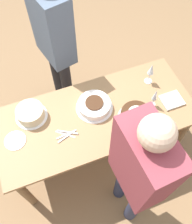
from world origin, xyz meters
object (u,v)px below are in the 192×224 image
object	(u,v)px
cake_center_white	(94,105)
wine_glass_far	(155,95)
wine_glass_near	(151,70)
person_cutting	(139,172)
cake_front_chocolate	(136,116)
cake_back_decorated	(30,113)
person_watching	(54,39)

from	to	relation	value
cake_center_white	wine_glass_far	xyz separation A→B (m)	(0.47, -0.14, 0.10)
wine_glass_near	person_cutting	bearing A→B (deg)	-123.25
cake_center_white	cake_front_chocolate	size ratio (longest dim) A/B	1.05
cake_front_chocolate	person_cutting	bearing A→B (deg)	-116.76
cake_back_decorated	person_watching	size ratio (longest dim) A/B	0.16
cake_center_white	cake_front_chocolate	xyz separation A→B (m)	(0.28, -0.22, 0.01)
cake_back_decorated	wine_glass_near	size ratio (longest dim) A/B	1.22
wine_glass_near	person_cutting	distance (m)	0.93
cake_front_chocolate	cake_back_decorated	xyz separation A→B (m)	(-0.79, 0.33, 0.01)
cake_back_decorated	person_cutting	distance (m)	0.99
wine_glass_far	person_watching	size ratio (longest dim) A/B	0.13
cake_center_white	cake_back_decorated	xyz separation A→B (m)	(-0.51, 0.11, 0.01)
cake_back_decorated	wine_glass_far	bearing A→B (deg)	-14.34
person_watching	wine_glass_far	bearing A→B (deg)	23.34
person_cutting	cake_center_white	bearing A→B (deg)	-0.11
cake_center_white	cake_front_chocolate	world-z (taller)	cake_front_chocolate
cake_center_white	cake_back_decorated	distance (m)	0.52
cake_back_decorated	wine_glass_far	world-z (taller)	wine_glass_far
cake_front_chocolate	cake_back_decorated	size ratio (longest dim) A/B	1.13
wine_glass_far	person_cutting	world-z (taller)	person_cutting
cake_back_decorated	person_cutting	size ratio (longest dim) A/B	0.16
wine_glass_near	wine_glass_far	bearing A→B (deg)	-109.13
cake_front_chocolate	person_watching	xyz separation A→B (m)	(-0.40, 0.88, 0.19)
person_cutting	wine_glass_near	bearing A→B (deg)	-36.79
cake_front_chocolate	person_cutting	world-z (taller)	person_cutting
cake_front_chocolate	person_cutting	size ratio (longest dim) A/B	0.18
wine_glass_near	person_cutting	size ratio (longest dim) A/B	0.13
wine_glass_far	person_watching	distance (m)	1.01
wine_glass_near	person_watching	xyz separation A→B (m)	(-0.68, 0.57, 0.09)
cake_center_white	cake_front_chocolate	distance (m)	0.35
cake_center_white	person_watching	size ratio (longest dim) A/B	0.19
cake_front_chocolate	wine_glass_near	bearing A→B (deg)	48.66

